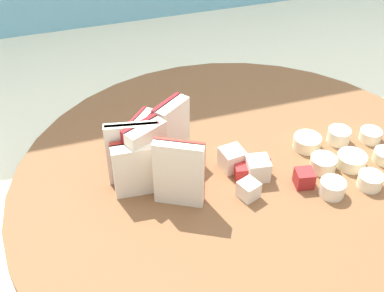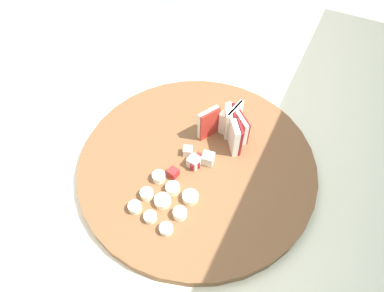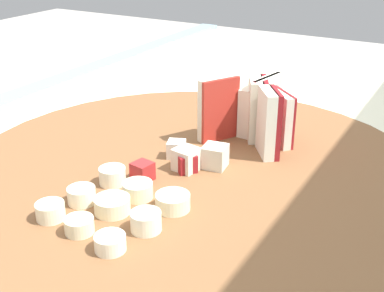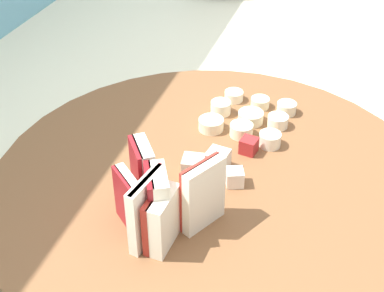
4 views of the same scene
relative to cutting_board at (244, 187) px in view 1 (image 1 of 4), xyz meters
name	(u,v)px [view 1 (image 1 of 4)]	position (x,y,z in m)	size (l,w,h in m)	color
tile_backsplash	(163,108)	(0.03, 0.44, -0.20)	(2.40, 0.04, 1.46)	#6BADC6
cutting_board	(244,187)	(0.00, 0.00, 0.00)	(0.45, 0.45, 0.02)	brown
apple_wedge_fan	(151,154)	(-0.09, 0.03, 0.04)	(0.09, 0.10, 0.07)	#B22D23
apple_dice_pile	(254,170)	(0.01, 0.00, 0.02)	(0.08, 0.07, 0.02)	beige
banana_slice_rows	(348,159)	(0.11, -0.01, 0.02)	(0.10, 0.10, 0.02)	white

